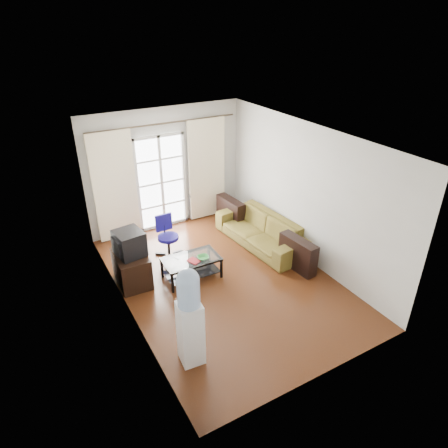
{
  "coord_description": "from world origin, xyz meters",
  "views": [
    {
      "loc": [
        -3.0,
        -5.31,
        4.41
      ],
      "look_at": [
        0.2,
        0.35,
        0.95
      ],
      "focal_mm": 32.0,
      "sensor_mm": 36.0,
      "label": 1
    }
  ],
  "objects_px": {
    "sofa": "(261,231)",
    "task_chair": "(168,244)",
    "crt_tv": "(128,243)",
    "coffee_table": "(191,265)",
    "tv_stand": "(132,268)",
    "water_cooler": "(190,315)"
  },
  "relations": [
    {
      "from": "tv_stand",
      "to": "water_cooler",
      "type": "distance_m",
      "value": 2.29
    },
    {
      "from": "sofa",
      "to": "task_chair",
      "type": "xyz_separation_m",
      "value": [
        -1.89,
        0.55,
        -0.07
      ]
    },
    {
      "from": "crt_tv",
      "to": "task_chair",
      "type": "height_order",
      "value": "crt_tv"
    },
    {
      "from": "tv_stand",
      "to": "water_cooler",
      "type": "bearing_deg",
      "value": -84.28
    },
    {
      "from": "tv_stand",
      "to": "crt_tv",
      "type": "distance_m",
      "value": 0.52
    },
    {
      "from": "coffee_table",
      "to": "task_chair",
      "type": "bearing_deg",
      "value": 94.54
    },
    {
      "from": "coffee_table",
      "to": "task_chair",
      "type": "xyz_separation_m",
      "value": [
        -0.07,
        0.94,
        -0.02
      ]
    },
    {
      "from": "tv_stand",
      "to": "coffee_table",
      "type": "bearing_deg",
      "value": -19.59
    },
    {
      "from": "coffee_table",
      "to": "water_cooler",
      "type": "height_order",
      "value": "water_cooler"
    },
    {
      "from": "tv_stand",
      "to": "crt_tv",
      "type": "xyz_separation_m",
      "value": [
        0.0,
        0.01,
        0.52
      ]
    },
    {
      "from": "sofa",
      "to": "water_cooler",
      "type": "height_order",
      "value": "water_cooler"
    },
    {
      "from": "task_chair",
      "to": "water_cooler",
      "type": "relative_size",
      "value": 0.56
    },
    {
      "from": "coffee_table",
      "to": "tv_stand",
      "type": "xyz_separation_m",
      "value": [
        -1.01,
        0.4,
        0.03
      ]
    },
    {
      "from": "coffee_table",
      "to": "task_chair",
      "type": "distance_m",
      "value": 0.94
    },
    {
      "from": "crt_tv",
      "to": "task_chair",
      "type": "bearing_deg",
      "value": 21.95
    },
    {
      "from": "tv_stand",
      "to": "task_chair",
      "type": "xyz_separation_m",
      "value": [
        0.93,
        0.54,
        -0.04
      ]
    },
    {
      "from": "coffee_table",
      "to": "water_cooler",
      "type": "xyz_separation_m",
      "value": [
        -0.87,
        -1.82,
        0.54
      ]
    },
    {
      "from": "crt_tv",
      "to": "coffee_table",
      "type": "bearing_deg",
      "value": -29.87
    },
    {
      "from": "coffee_table",
      "to": "tv_stand",
      "type": "relative_size",
      "value": 1.29
    },
    {
      "from": "coffee_table",
      "to": "task_chair",
      "type": "relative_size",
      "value": 1.21
    },
    {
      "from": "sofa",
      "to": "task_chair",
      "type": "height_order",
      "value": "task_chair"
    },
    {
      "from": "sofa",
      "to": "crt_tv",
      "type": "bearing_deg",
      "value": -95.46
    }
  ]
}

